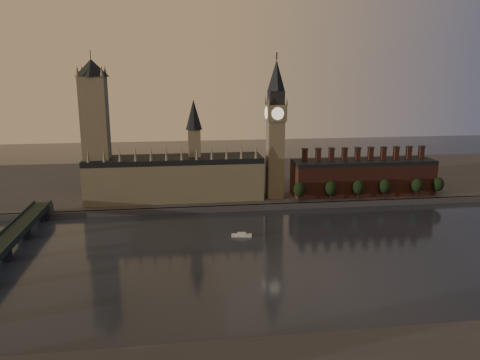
{
  "coord_description": "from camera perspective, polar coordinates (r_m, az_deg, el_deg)",
  "views": [
    {
      "loc": [
        -63.02,
        -228.86,
        96.86
      ],
      "look_at": [
        -24.09,
        55.0,
        30.85
      ],
      "focal_mm": 35.0,
      "sensor_mm": 36.0,
      "label": 1
    }
  ],
  "objects": [
    {
      "name": "embankment_tree_1",
      "position": [
        352.15,
        11.04,
        -0.97
      ],
      "size": [
        8.6,
        8.6,
        14.88
      ],
      "color": "black",
      "rests_on": "north_bank"
    },
    {
      "name": "river_boat",
      "position": [
        284.6,
        0.19,
        -6.72
      ],
      "size": [
        12.62,
        5.37,
        2.45
      ],
      "rotation": [
        0.0,
        0.0,
        -0.16
      ],
      "color": "silver",
      "rests_on": "ground"
    },
    {
      "name": "ground",
      "position": [
        256.38,
        7.12,
        -9.33
      ],
      "size": [
        900.0,
        900.0,
        0.0
      ],
      "primitive_type": "plane",
      "color": "black",
      "rests_on": "ground"
    },
    {
      "name": "embankment_tree_4",
      "position": [
        378.92,
        20.78,
        -0.6
      ],
      "size": [
        8.6,
        8.6,
        14.88
      ],
      "color": "black",
      "rests_on": "north_bank"
    },
    {
      "name": "palace_of_westminster",
      "position": [
        351.91,
        -7.85,
        0.51
      ],
      "size": [
        130.0,
        30.3,
        74.0
      ],
      "color": "#746C53",
      "rests_on": "north_bank"
    },
    {
      "name": "chimney_block",
      "position": [
        376.21,
        14.73,
        0.41
      ],
      "size": [
        110.0,
        25.0,
        37.0
      ],
      "color": "#572921",
      "rests_on": "north_bank"
    },
    {
      "name": "embankment_tree_2",
      "position": [
        359.38,
        14.24,
        -0.85
      ],
      "size": [
        8.6,
        8.6,
        14.88
      ],
      "color": "black",
      "rests_on": "north_bank"
    },
    {
      "name": "embankment_tree_3",
      "position": [
        368.01,
        17.24,
        -0.72
      ],
      "size": [
        8.6,
        8.6,
        14.88
      ],
      "color": "black",
      "rests_on": "north_bank"
    },
    {
      "name": "north_bank",
      "position": [
        422.54,
        0.97,
        -0.0
      ],
      "size": [
        900.0,
        182.0,
        4.0
      ],
      "color": "#414145",
      "rests_on": "ground"
    },
    {
      "name": "embankment_tree_0",
      "position": [
        344.57,
        7.25,
        -1.14
      ],
      "size": [
        8.6,
        8.6,
        14.88
      ],
      "color": "black",
      "rests_on": "north_bank"
    },
    {
      "name": "big_ben",
      "position": [
        348.94,
        4.35,
        6.35
      ],
      "size": [
        15.0,
        15.0,
        107.0
      ],
      "color": "#746C53",
      "rests_on": "north_bank"
    },
    {
      "name": "victoria_tower",
      "position": [
        350.59,
        -17.22,
        6.21
      ],
      "size": [
        24.0,
        24.0,
        108.0
      ],
      "color": "#746C53",
      "rests_on": "north_bank"
    },
    {
      "name": "embankment_tree_5",
      "position": [
        388.35,
        23.01,
        -0.48
      ],
      "size": [
        8.6,
        8.6,
        14.88
      ],
      "color": "black",
      "rests_on": "north_bank"
    }
  ]
}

